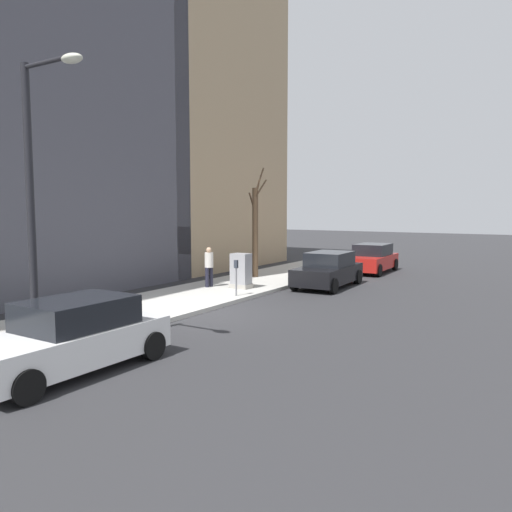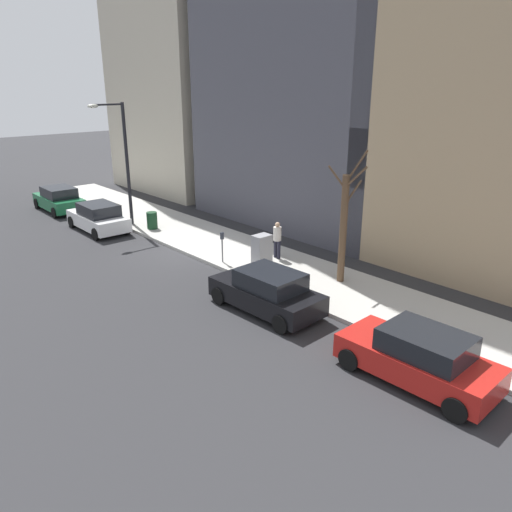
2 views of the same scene
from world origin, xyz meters
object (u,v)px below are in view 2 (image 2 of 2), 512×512
(parked_car_red, at_px, (419,357))
(bare_tree, at_px, (344,225))
(parked_car_white, at_px, (98,218))
(streetlamp, at_px, (122,154))
(parked_car_black, at_px, (267,292))
(trash_bin, at_px, (152,220))
(pedestrian_near_meter, at_px, (277,238))
(parked_car_green, at_px, (59,199))
(parking_meter, at_px, (222,244))
(office_tower_right, at_px, (199,41))
(utility_box, at_px, (262,252))

(parked_car_red, relative_size, bare_tree, 0.81)
(parked_car_white, bearing_deg, streetlamp, -13.54)
(parked_car_white, xyz_separation_m, streetlamp, (1.50, -0.38, 3.28))
(parked_car_black, distance_m, streetlamp, 13.46)
(parked_car_white, distance_m, streetlamp, 3.63)
(parked_car_red, height_order, trash_bin, parked_car_red)
(streetlamp, distance_m, pedestrian_near_meter, 10.20)
(bare_tree, height_order, trash_bin, bare_tree)
(parked_car_green, distance_m, parking_meter, 14.52)
(streetlamp, height_order, trash_bin, streetlamp)
(parked_car_red, bearing_deg, office_tower_right, 64.07)
(parked_car_red, distance_m, parked_car_white, 19.25)
(bare_tree, bearing_deg, utility_box, 111.87)
(parked_car_black, height_order, bare_tree, bare_tree)
(parked_car_black, bearing_deg, trash_bin, 77.43)
(parked_car_black, bearing_deg, parked_car_green, 87.67)
(parked_car_white, bearing_deg, office_tower_right, 29.94)
(bare_tree, relative_size, pedestrian_near_meter, 3.15)
(parked_car_red, distance_m, parking_meter, 10.72)
(bare_tree, relative_size, office_tower_right, 0.25)
(parked_car_white, relative_size, utility_box, 2.95)
(trash_bin, bearing_deg, parked_car_black, -100.68)
(trash_bin, height_order, pedestrian_near_meter, pedestrian_near_meter)
(parked_car_red, height_order, pedestrian_near_meter, pedestrian_near_meter)
(parked_car_red, bearing_deg, bare_tree, 54.84)
(parked_car_red, height_order, utility_box, utility_box)
(parked_car_green, distance_m, office_tower_right, 15.14)
(parked_car_white, xyz_separation_m, parking_meter, (1.67, -8.66, 0.24))
(pedestrian_near_meter, bearing_deg, parked_car_green, 20.91)
(pedestrian_near_meter, bearing_deg, office_tower_right, -18.17)
(parked_car_black, distance_m, bare_tree, 4.21)
(bare_tree, bearing_deg, streetlamp, 100.00)
(parked_car_black, relative_size, streetlamp, 0.65)
(pedestrian_near_meter, height_order, office_tower_right, office_tower_right)
(parked_car_red, bearing_deg, streetlamp, 84.00)
(parked_car_black, bearing_deg, office_tower_right, 57.53)
(pedestrian_near_meter, bearing_deg, parked_car_black, 139.58)
(parked_car_red, distance_m, utility_box, 9.31)
(parked_car_white, distance_m, office_tower_right, 16.59)
(streetlamp, bearing_deg, trash_bin, -68.78)
(pedestrian_near_meter, bearing_deg, parked_car_white, 28.81)
(utility_box, bearing_deg, streetlamp, 95.86)
(office_tower_right, bearing_deg, parked_car_green, -175.84)
(parking_meter, height_order, trash_bin, parking_meter)
(parked_car_green, xyz_separation_m, bare_tree, (3.70, -19.30, 1.71))
(utility_box, distance_m, trash_bin, 8.33)
(parked_car_red, xyz_separation_m, office_tower_right, (11.78, 25.87, 9.62))
(parked_car_white, distance_m, pedestrian_near_meter, 10.59)
(parked_car_green, distance_m, utility_box, 16.24)
(parked_car_red, distance_m, bare_tree, 7.09)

